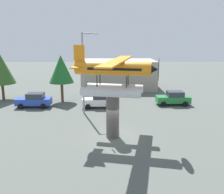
{
  "coord_description": "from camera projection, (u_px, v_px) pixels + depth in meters",
  "views": [
    {
      "loc": [
        -0.45,
        -20.04,
        8.25
      ],
      "look_at": [
        0.0,
        3.0,
        2.81
      ],
      "focal_mm": 39.9,
      "sensor_mm": 36.0,
      "label": 1
    }
  ],
  "objects": [
    {
      "name": "car_mid_white",
      "position": [
        100.0,
        100.0,
        30.34
      ],
      "size": [
        4.2,
        2.02,
        1.76
      ],
      "rotation": [
        0.0,
        0.0,
        3.14
      ],
      "color": "white",
      "rests_on": "ground"
    },
    {
      "name": "streetlight_primary",
      "position": [
        85.0,
        68.0,
        26.95
      ],
      "size": [
        1.84,
        0.28,
        8.87
      ],
      "color": "gray",
      "rests_on": "ground"
    },
    {
      "name": "tree_east",
      "position": [
        61.0,
        69.0,
        32.42
      ],
      "size": [
        3.22,
        3.22,
        6.15
      ],
      "color": "brown",
      "rests_on": "ground"
    },
    {
      "name": "storefront_building",
      "position": [
        118.0,
        74.0,
        42.3
      ],
      "size": [
        12.07,
        7.71,
        4.71
      ],
      "primitive_type": "cube",
      "color": "#9E9384",
      "rests_on": "ground"
    },
    {
      "name": "tree_west",
      "position": [
        1.0,
        69.0,
        33.43
      ],
      "size": [
        3.71,
        3.71,
        6.38
      ],
      "color": "brown",
      "rests_on": "ground"
    },
    {
      "name": "car_far_green",
      "position": [
        173.0,
        98.0,
        31.53
      ],
      "size": [
        4.2,
        2.02,
        1.76
      ],
      "rotation": [
        0.0,
        0.0,
        3.14
      ],
      "color": "#237A38",
      "rests_on": "ground"
    },
    {
      "name": "display_pedestal",
      "position": [
        113.0,
        116.0,
        20.98
      ],
      "size": [
        1.1,
        1.1,
        3.75
      ],
      "primitive_type": "cylinder",
      "color": "#4C4742",
      "rests_on": "ground"
    },
    {
      "name": "car_near_blue",
      "position": [
        34.0,
        100.0,
        30.49
      ],
      "size": [
        4.2,
        2.02,
        1.76
      ],
      "rotation": [
        0.0,
        0.0,
        3.14
      ],
      "color": "#2847B7",
      "rests_on": "ground"
    },
    {
      "name": "floatplane_monument",
      "position": [
        114.0,
        74.0,
        20.14
      ],
      "size": [
        7.15,
        10.39,
        4.0
      ],
      "rotation": [
        0.0,
        0.0,
        -0.22
      ],
      "color": "silver",
      "rests_on": "display_pedestal"
    },
    {
      "name": "ground_plane",
      "position": [
        113.0,
        137.0,
        21.41
      ],
      "size": [
        140.0,
        140.0,
        0.0
      ],
      "primitive_type": "plane",
      "color": "#515651"
    }
  ]
}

